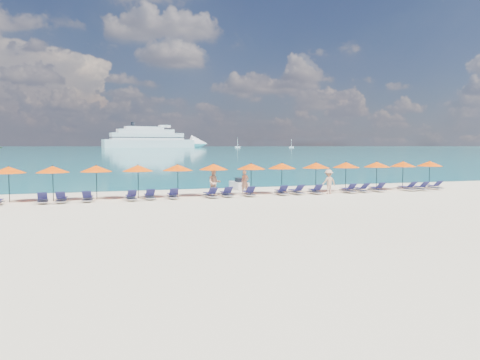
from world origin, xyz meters
name	(u,v)px	position (x,y,z in m)	size (l,w,h in m)	color
ground	(255,203)	(0.00, 0.00, 0.00)	(1400.00, 1400.00, 0.00)	beige
sea	(98,147)	(0.00, 660.00, 0.01)	(1600.00, 1300.00, 0.01)	#1FA9B2
cruise_ship	(158,140)	(66.81, 526.79, 9.12)	(127.41, 39.63, 35.03)	white
sailboat_near	(291,147)	(222.58, 494.47, 1.08)	(5.74, 1.91, 10.53)	white
sailboat_far	(238,147)	(158.89, 509.13, 1.20)	(6.39, 2.13, 11.72)	white
jetski	(239,185)	(1.81, 8.91, 0.36)	(0.98, 2.48, 0.87)	silver
beachgoer_a	(245,182)	(1.14, 5.37, 0.85)	(0.62, 0.41, 1.70)	tan
beachgoer_b	(214,183)	(-1.41, 4.43, 0.93)	(0.91, 0.52, 1.87)	tan
beachgoer_c	(329,182)	(6.89, 3.37, 0.89)	(1.15, 0.53, 1.78)	tan
umbrella_1	(9,170)	(-14.44, 4.99, 2.02)	(2.10, 2.10, 2.28)	black
umbrella_2	(53,169)	(-11.88, 4.86, 2.02)	(2.10, 2.10, 2.28)	black
umbrella_3	(96,169)	(-9.24, 5.00, 2.02)	(2.10, 2.10, 2.28)	black
umbrella_4	(138,168)	(-6.58, 4.74, 2.02)	(2.10, 2.10, 2.28)	black
umbrella_5	(178,168)	(-3.90, 4.79, 2.02)	(2.10, 2.10, 2.28)	black
umbrella_6	(214,167)	(-1.32, 5.00, 2.02)	(2.10, 2.10, 2.28)	black
umbrella_7	(251,166)	(1.42, 4.81, 2.02)	(2.10, 2.10, 2.28)	black
umbrella_8	(282,166)	(3.86, 4.92, 2.02)	(2.10, 2.10, 2.28)	black
umbrella_9	(316,165)	(6.61, 4.86, 2.02)	(2.10, 2.10, 2.28)	black
umbrella_10	(346,165)	(9.18, 4.87, 2.02)	(2.10, 2.10, 2.28)	black
umbrella_11	(377,165)	(11.89, 4.80, 2.02)	(2.10, 2.10, 2.28)	black
umbrella_12	(403,164)	(14.45, 4.95, 2.02)	(2.10, 2.10, 2.28)	black
umbrella_13	(430,164)	(17.01, 4.92, 2.02)	(2.10, 2.10, 2.28)	black
lounger_3	(43,200)	(-12.41, 3.67, 0.24)	(0.72, 1.73, 0.66)	silver
lounger_4	(62,199)	(-11.33, 3.71, 0.24)	(0.72, 1.74, 0.66)	silver
lounger_5	(88,198)	(-9.79, 3.76, 0.24)	(0.78, 1.75, 0.66)	silver
lounger_6	(131,197)	(-7.16, 3.56, 0.24)	(0.70, 1.73, 0.66)	silver
lounger_7	(149,196)	(-5.96, 3.81, 0.24)	(0.63, 1.70, 0.66)	silver
lounger_8	(173,195)	(-4.43, 3.78, 0.24)	(0.66, 1.71, 0.66)	silver
lounger_9	(210,194)	(-1.91, 3.58, 0.24)	(0.76, 1.75, 0.66)	silver
lounger_10	(226,193)	(-0.74, 3.77, 0.24)	(0.70, 1.73, 0.66)	silver
lounger_11	(249,193)	(0.83, 3.64, 0.24)	(0.71, 1.73, 0.66)	silver
lounger_12	(281,192)	(3.34, 3.75, 0.24)	(0.78, 1.75, 0.66)	silver
lounger_13	(296,191)	(4.52, 3.77, 0.24)	(0.69, 1.72, 0.66)	silver
lounger_14	(315,191)	(5.93, 3.59, 0.24)	(0.73, 1.74, 0.66)	silver
lounger_15	(348,190)	(8.63, 3.56, 0.24)	(0.65, 1.71, 0.66)	silver
lounger_16	(361,189)	(9.73, 3.61, 0.24)	(0.79, 1.75, 0.66)	silver
lounger_17	(377,189)	(11.22, 3.71, 0.24)	(0.66, 1.71, 0.66)	silver
lounger_18	(408,188)	(13.89, 3.60, 0.24)	(0.74, 1.74, 0.66)	silver
lounger_19	(420,188)	(14.93, 3.44, 0.24)	(0.62, 1.70, 0.66)	silver
lounger_20	(434,187)	(16.56, 3.83, 0.24)	(0.62, 1.70, 0.66)	silver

